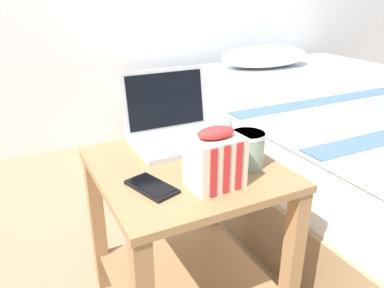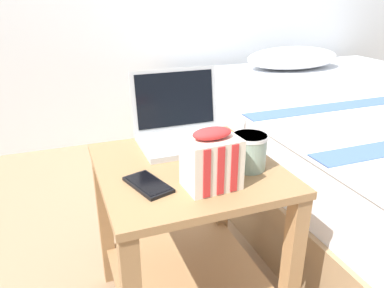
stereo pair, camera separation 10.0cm
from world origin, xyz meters
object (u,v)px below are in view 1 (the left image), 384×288
laptop (176,128)px  mug_front_left (247,148)px  bed (339,134)px  cell_phone (152,187)px  snack_bag (215,160)px

laptop → mug_front_left: 0.28m
laptop → bed: bearing=15.0°
bed → laptop: laptop is taller
bed → mug_front_left: bearing=-151.2°
laptop → mug_front_left: laptop is taller
bed → mug_front_left: size_ratio=14.69×
laptop → cell_phone: 0.33m
bed → cell_phone: bed is taller
snack_bag → cell_phone: size_ratio=1.02×
bed → snack_bag: snack_bag is taller
mug_front_left → cell_phone: bearing=-179.8°
laptop → snack_bag: 0.33m
mug_front_left → snack_bag: 0.15m
laptop → cell_phone: (-0.19, -0.26, -0.04)m
bed → cell_phone: size_ratio=12.86×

